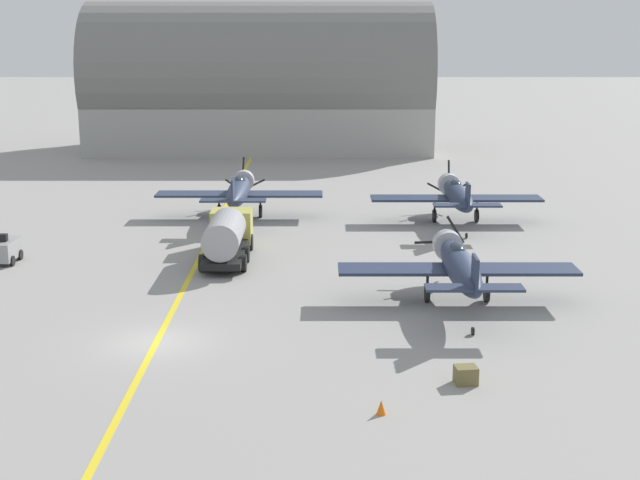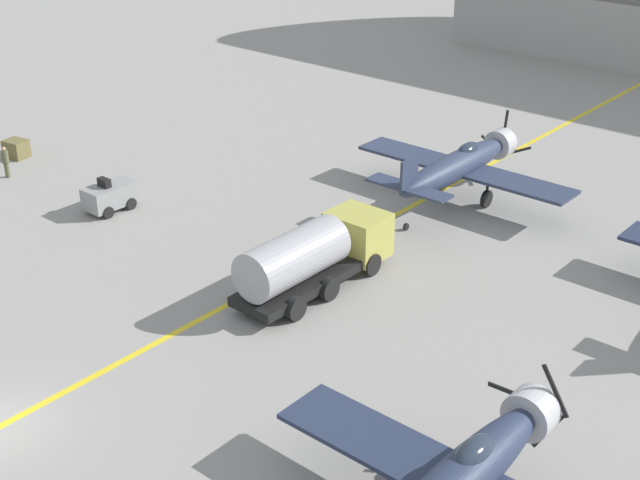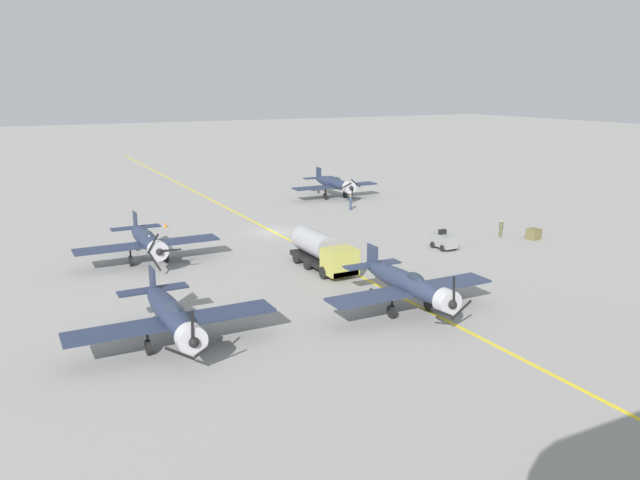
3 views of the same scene
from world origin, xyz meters
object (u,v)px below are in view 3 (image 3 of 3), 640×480
supply_crate_mid_lane (138,233)px  airplane_mid_right (147,240)px  ground_crew_walking (501,228)px  traffic_cone (165,225)px  airplane_far_right (171,315)px  airplane_near_left (334,183)px  ground_crew_inspecting (351,202)px  tow_tractor (444,241)px  supply_crate_by_tanker (534,234)px  airplane_far_center (408,284)px  fuel_tanker (322,251)px

supply_crate_mid_lane → airplane_mid_right: bearing=83.2°
airplane_mid_right → ground_crew_walking: airplane_mid_right is taller
traffic_cone → airplane_far_right: bearing=76.8°
airplane_near_left → ground_crew_inspecting: (2.15, 8.10, -0.99)m
tow_tractor → supply_crate_by_tanker: bearing=173.6°
traffic_cone → supply_crate_mid_lane: bearing=38.9°
airplane_far_right → ground_crew_walking: 37.95m
airplane_mid_right → traffic_cone: 13.93m
airplane_near_left → airplane_mid_right: 35.53m
supply_crate_mid_lane → airplane_far_center: bearing=110.7°
fuel_tanker → tow_tractor: size_ratio=3.08×
airplane_far_center → ground_crew_walking: airplane_far_center is taller
supply_crate_by_tanker → traffic_cone: 38.11m
airplane_far_center → ground_crew_walking: size_ratio=6.77×
airplane_far_right → ground_crew_walking: airplane_far_right is taller
fuel_tanker → ground_crew_walking: fuel_tanker is taller
airplane_far_center → supply_crate_by_tanker: size_ratio=9.55×
airplane_near_left → fuel_tanker: airplane_near_left is taller
airplane_mid_right → fuel_tanker: (-12.43, 8.56, -0.50)m
airplane_mid_right → airplane_far_right: bearing=65.4°
airplane_far_center → ground_crew_inspecting: size_ratio=6.44×
ground_crew_walking → traffic_cone: ground_crew_walking is taller
fuel_tanker → ground_crew_inspecting: size_ratio=4.29×
traffic_cone → fuel_tanker: bearing=109.7°
fuel_tanker → traffic_cone: size_ratio=14.55×
airplane_mid_right → traffic_cone: (-4.71, -13.00, -1.74)m
airplane_far_right → ground_crew_inspecting: airplane_far_right is taller
airplane_mid_right → airplane_far_right: airplane_far_right is taller
airplane_mid_right → airplane_far_right: size_ratio=1.00×
supply_crate_mid_lane → traffic_cone: (-3.49, -2.82, -0.08)m
ground_crew_walking → supply_crate_mid_lane: size_ratio=2.07×
airplane_far_right → ground_crew_walking: bearing=-172.7°
tow_tractor → ground_crew_inspecting: size_ratio=1.39×
fuel_tanker → supply_crate_mid_lane: bearing=-59.1°
tow_tractor → airplane_far_center: bearing=43.9°
airplane_far_right → supply_crate_by_tanker: bearing=-176.6°
fuel_tanker → airplane_far_right: bearing=33.7°
airplane_mid_right → fuel_tanker: bearing=129.0°
airplane_far_right → supply_crate_mid_lane: (-3.91, -28.81, -1.66)m
airplane_far_center → airplane_mid_right: bearing=-43.9°
tow_tractor → traffic_cone: 29.52m
airplane_far_center → ground_crew_walking: (-20.68, -13.21, -1.04)m
fuel_tanker → tow_tractor: 13.11m
airplane_mid_right → supply_crate_by_tanker: (-35.76, 9.11, -1.49)m
airplane_far_center → fuel_tanker: (0.31, -11.68, -0.50)m
ground_crew_walking → supply_crate_mid_lane: 36.51m
airplane_far_right → airplane_mid_right: bearing=-108.7°
airplane_near_left → fuel_tanker: 33.28m
ground_crew_walking → ground_crew_inspecting: 20.09m
supply_crate_mid_lane → tow_tractor: bearing=143.3°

